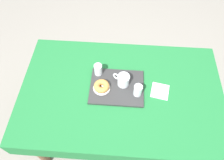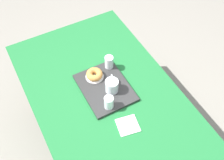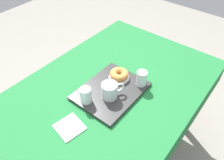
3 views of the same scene
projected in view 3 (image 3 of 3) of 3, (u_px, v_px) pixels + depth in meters
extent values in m
plane|color=gray|center=(106.00, 158.00, 1.76)|extent=(6.00, 6.00, 0.00)
cube|color=#1E6B33|center=(104.00, 95.00, 1.25)|extent=(1.48, 0.92, 0.03)
cube|color=#1E6B33|center=(54.00, 73.00, 1.52)|extent=(1.48, 0.01, 0.14)
cube|color=#1E6B33|center=(174.00, 148.00, 1.10)|extent=(1.48, 0.01, 0.14)
cube|color=#1E6B33|center=(164.00, 49.00, 1.73)|extent=(0.01, 0.92, 0.14)
cylinder|color=brown|center=(119.00, 65.00, 2.05)|extent=(0.06, 0.06, 0.73)
cylinder|color=brown|center=(194.00, 102.00, 1.71)|extent=(0.06, 0.06, 0.73)
cube|color=#2D2D2D|center=(111.00, 91.00, 1.24)|extent=(0.39, 0.31, 0.02)
cylinder|color=white|center=(110.00, 91.00, 1.17)|extent=(0.09, 0.09, 0.09)
cylinder|color=#84380F|center=(110.00, 92.00, 1.17)|extent=(0.07, 0.07, 0.07)
torus|color=white|center=(119.00, 87.00, 1.18)|extent=(0.06, 0.04, 0.06)
cylinder|color=white|center=(86.00, 95.00, 1.14)|extent=(0.06, 0.06, 0.09)
cylinder|color=silver|center=(86.00, 98.00, 1.16)|extent=(0.05, 0.05, 0.05)
cylinder|color=white|center=(142.00, 78.00, 1.24)|extent=(0.06, 0.06, 0.09)
cylinder|color=silver|center=(141.00, 81.00, 1.26)|extent=(0.05, 0.05, 0.03)
cylinder|color=white|center=(119.00, 78.00, 1.31)|extent=(0.12, 0.12, 0.01)
torus|color=#BC7F3D|center=(119.00, 74.00, 1.29)|extent=(0.11, 0.11, 0.04)
cube|color=white|center=(70.00, 127.00, 1.07)|extent=(0.14, 0.15, 0.01)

